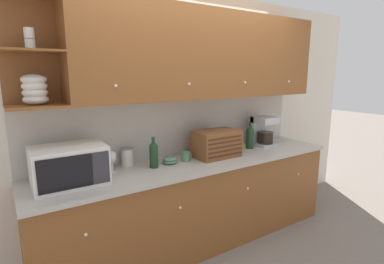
{
  "coord_description": "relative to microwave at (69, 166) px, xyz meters",
  "views": [
    {
      "loc": [
        -1.64,
        -2.72,
        1.78
      ],
      "look_at": [
        0.0,
        -0.22,
        1.18
      ],
      "focal_mm": 28.0,
      "sensor_mm": 36.0,
      "label": 1
    }
  ],
  "objects": [
    {
      "name": "backsplash_panel",
      "position": [
        1.21,
        0.31,
        0.15
      ],
      "size": [
        3.19,
        0.01,
        0.61
      ],
      "color": "#B7B2A8",
      "rests_on": "counter_unit"
    },
    {
      "name": "second_wine_bottle",
      "position": [
        0.74,
        0.03,
        -0.02
      ],
      "size": [
        0.08,
        0.08,
        0.29
      ],
      "color": "#19381E",
      "rests_on": "counter_unit"
    },
    {
      "name": "mug",
      "position": [
        1.11,
        0.04,
        -0.11
      ],
      "size": [
        0.1,
        0.09,
        0.09
      ],
      "color": "#4C845B",
      "rests_on": "counter_unit"
    },
    {
      "name": "ground_plane",
      "position": [
        1.21,
        0.32,
        -1.06
      ],
      "size": [
        24.0,
        24.0,
        0.0
      ],
      "primitive_type": "plane",
      "color": "slate"
    },
    {
      "name": "upper_cabinets",
      "position": [
        1.38,
        0.13,
        0.88
      ],
      "size": [
        3.19,
        0.4,
        0.86
      ],
      "color": "brown",
      "rests_on": "backsplash_panel"
    },
    {
      "name": "wall_back",
      "position": [
        1.21,
        0.35,
        0.24
      ],
      "size": [
        5.59,
        0.06,
        2.6
      ],
      "color": "silver",
      "rests_on": "ground_plane"
    },
    {
      "name": "mug_blue_second",
      "position": [
        1.81,
        0.03,
        -0.11
      ],
      "size": [
        0.09,
        0.08,
        0.1
      ],
      "color": "gold",
      "rests_on": "counter_unit"
    },
    {
      "name": "bread_box",
      "position": [
        1.46,
        0.0,
        -0.02
      ],
      "size": [
        0.47,
        0.3,
        0.28
      ],
      "color": "brown",
      "rests_on": "counter_unit"
    },
    {
      "name": "microwave",
      "position": [
        0.0,
        0.0,
        0.0
      ],
      "size": [
        0.55,
        0.38,
        0.31
      ],
      "color": "silver",
      "rests_on": "counter_unit"
    },
    {
      "name": "wine_bottle",
      "position": [
        2.0,
        0.07,
        -0.01
      ],
      "size": [
        0.09,
        0.09,
        0.31
      ],
      "color": "#19381E",
      "rests_on": "counter_unit"
    },
    {
      "name": "wine_glass",
      "position": [
        0.38,
        0.12,
        -0.03
      ],
      "size": [
        0.08,
        0.08,
        0.19
      ],
      "color": "silver",
      "rests_on": "counter_unit"
    },
    {
      "name": "storage_canister",
      "position": [
        0.56,
        0.21,
        -0.07
      ],
      "size": [
        0.12,
        0.12,
        0.17
      ],
      "color": "silver",
      "rests_on": "counter_unit"
    },
    {
      "name": "coffee_maker",
      "position": [
        2.25,
        0.1,
        0.02
      ],
      "size": [
        0.25,
        0.24,
        0.35
      ],
      "color": "#B7B7BC",
      "rests_on": "counter_unit"
    },
    {
      "name": "counter_unit",
      "position": [
        1.21,
        -0.0,
        -0.61
      ],
      "size": [
        3.21,
        0.67,
        0.91
      ],
      "color": "brown",
      "rests_on": "ground_plane"
    },
    {
      "name": "bowl_stack_on_counter",
      "position": [
        0.92,
        0.05,
        -0.12
      ],
      "size": [
        0.14,
        0.14,
        0.07
      ],
      "color": "slate",
      "rests_on": "counter_unit"
    }
  ]
}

